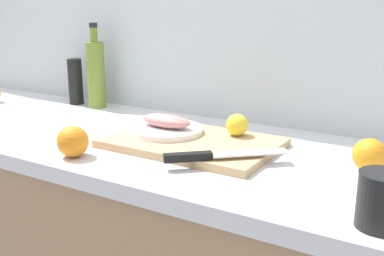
% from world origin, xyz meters
% --- Properties ---
extents(back_wall, '(3.20, 0.05, 2.50)m').
position_xyz_m(back_wall, '(0.00, 0.33, 1.25)').
color(back_wall, silver).
rests_on(back_wall, ground_plane).
extents(cutting_board, '(0.44, 0.29, 0.02)m').
position_xyz_m(cutting_board, '(0.22, -0.00, 0.91)').
color(cutting_board, tan).
rests_on(cutting_board, kitchen_counter).
extents(white_plate, '(0.20, 0.20, 0.01)m').
position_xyz_m(white_plate, '(0.13, 0.02, 0.93)').
color(white_plate, white).
rests_on(white_plate, cutting_board).
extents(fish_fillet, '(0.15, 0.06, 0.04)m').
position_xyz_m(fish_fillet, '(0.13, 0.02, 0.95)').
color(fish_fillet, tan).
rests_on(fish_fillet, white_plate).
extents(chef_knife, '(0.23, 0.21, 0.02)m').
position_xyz_m(chef_knife, '(0.34, -0.12, 0.93)').
color(chef_knife, silver).
rests_on(chef_knife, cutting_board).
extents(lemon_0, '(0.06, 0.06, 0.06)m').
position_xyz_m(lemon_0, '(0.31, 0.09, 0.95)').
color(lemon_0, yellow).
rests_on(lemon_0, cutting_board).
extents(olive_oil_bottle, '(0.06, 0.06, 0.30)m').
position_xyz_m(olive_oil_bottle, '(-0.31, 0.23, 1.02)').
color(olive_oil_bottle, olive).
rests_on(olive_oil_bottle, kitchen_counter).
extents(coffee_mug_0, '(0.12, 0.08, 0.10)m').
position_xyz_m(coffee_mug_0, '(0.72, -0.22, 0.95)').
color(coffee_mug_0, black).
rests_on(coffee_mug_0, kitchen_counter).
extents(orange_2, '(0.07, 0.07, 0.07)m').
position_xyz_m(orange_2, '(0.65, 0.05, 0.94)').
color(orange_2, orange).
rests_on(orange_2, kitchen_counter).
extents(orange_3, '(0.08, 0.08, 0.08)m').
position_xyz_m(orange_3, '(0.02, -0.22, 0.94)').
color(orange_3, orange).
rests_on(orange_3, kitchen_counter).
extents(pepper_mill, '(0.05, 0.05, 0.17)m').
position_xyz_m(pepper_mill, '(-0.42, 0.23, 0.98)').
color(pepper_mill, black).
rests_on(pepper_mill, kitchen_counter).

